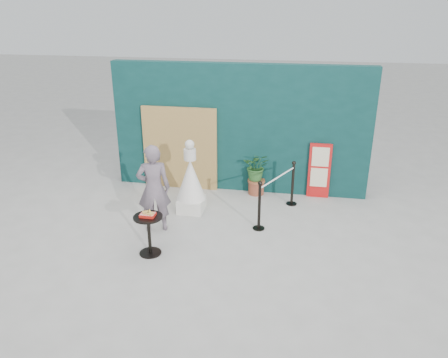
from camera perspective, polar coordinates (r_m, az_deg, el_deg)
ground at (r=8.00m, az=-1.60°, el=-9.83°), size 60.00×60.00×0.00m
back_wall at (r=10.27m, az=2.01°, el=6.58°), size 6.00×0.30×3.00m
bamboo_fence at (r=10.51m, az=-5.79°, el=3.99°), size 1.80×0.08×2.00m
woman at (r=8.57m, az=-9.16°, el=-1.23°), size 0.75×0.61×1.77m
menu_board at (r=10.25m, az=12.34°, el=1.04°), size 0.50×0.07×1.30m
statue at (r=9.34m, az=-4.37°, el=-0.51°), size 0.63×0.63×1.62m
cafe_table at (r=7.90m, az=-9.79°, el=-6.45°), size 0.52×0.52×0.75m
food_basket at (r=7.77m, az=-9.91°, el=-4.57°), size 0.26×0.19×0.11m
planter at (r=10.23m, az=4.29°, el=1.17°), size 0.61×0.53×1.03m
stanchion_barrier at (r=9.22m, az=6.93°, el=-2.02°), size 0.84×1.54×1.03m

